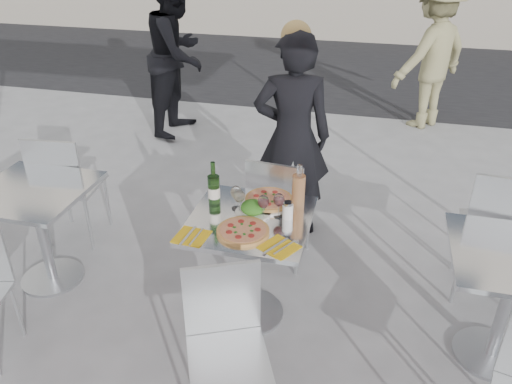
% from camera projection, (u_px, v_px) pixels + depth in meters
% --- Properties ---
extents(ground, '(80.00, 80.00, 0.00)m').
position_uv_depth(ground, '(251.00, 313.00, 3.34)').
color(ground, gray).
extents(street_asphalt, '(24.00, 5.00, 0.00)m').
position_uv_depth(street_asphalt, '(343.00, 66.00, 8.86)').
color(street_asphalt, black).
rests_on(street_asphalt, ground).
extents(main_table, '(0.72, 0.72, 0.75)m').
position_uv_depth(main_table, '(250.00, 247.00, 3.08)').
color(main_table, '#B7BABF').
rests_on(main_table, ground).
extents(side_table_left, '(0.72, 0.72, 0.75)m').
position_uv_depth(side_table_left, '(38.00, 216.00, 3.40)').
color(side_table_left, '#B7BABF').
rests_on(side_table_left, ground).
extents(side_table_right, '(0.72, 0.72, 0.75)m').
position_uv_depth(side_table_right, '(511.00, 286.00, 2.76)').
color(side_table_right, '#B7BABF').
rests_on(side_table_right, ground).
extents(chair_far, '(0.44, 0.45, 0.89)m').
position_uv_depth(chair_far, '(278.00, 204.00, 3.57)').
color(chair_far, silver).
rests_on(chair_far, ground).
extents(chair_near, '(0.52, 0.53, 0.86)m').
position_uv_depth(chair_near, '(226.00, 334.00, 2.48)').
color(chair_near, silver).
rests_on(chair_near, ground).
extents(side_chair_lfar, '(0.47, 0.48, 0.94)m').
position_uv_depth(side_chair_lfar, '(64.00, 181.00, 3.82)').
color(side_chair_lfar, silver).
rests_on(side_chair_lfar, ground).
extents(side_chair_rfar, '(0.49, 0.51, 1.00)m').
position_uv_depth(side_chair_rfar, '(501.00, 228.00, 3.18)').
color(side_chair_rfar, silver).
rests_on(side_chair_rfar, ground).
extents(woman_diner, '(0.67, 0.51, 1.66)m').
position_uv_depth(woman_diner, '(292.00, 138.00, 3.87)').
color(woman_diner, black).
rests_on(woman_diner, ground).
extents(pedestrian_a, '(0.77, 0.96, 1.87)m').
position_uv_depth(pedestrian_a, '(178.00, 54.00, 5.77)').
color(pedestrian_a, black).
rests_on(pedestrian_a, ground).
extents(pedestrian_b, '(1.25, 1.30, 1.77)m').
position_uv_depth(pedestrian_b, '(431.00, 54.00, 5.96)').
color(pedestrian_b, '#928C5E').
rests_on(pedestrian_b, ground).
extents(pizza_near, '(0.30, 0.30, 0.02)m').
position_uv_depth(pizza_near, '(243.00, 231.00, 2.84)').
color(pizza_near, tan).
rests_on(pizza_near, main_table).
extents(pizza_far, '(0.34, 0.34, 0.03)m').
position_uv_depth(pizza_far, '(269.00, 200.00, 3.14)').
color(pizza_far, white).
rests_on(pizza_far, main_table).
extents(salad_plate, '(0.22, 0.22, 0.09)m').
position_uv_depth(salad_plate, '(253.00, 209.00, 3.01)').
color(salad_plate, white).
rests_on(salad_plate, main_table).
extents(wine_bottle, '(0.07, 0.08, 0.29)m').
position_uv_depth(wine_bottle, '(214.00, 189.00, 3.07)').
color(wine_bottle, '#2B5921').
rests_on(wine_bottle, main_table).
extents(carafe, '(0.08, 0.08, 0.29)m').
position_uv_depth(carafe, '(298.00, 191.00, 3.04)').
color(carafe, tan).
rests_on(carafe, main_table).
extents(sugar_shaker, '(0.06, 0.06, 0.11)m').
position_uv_depth(sugar_shaker, '(288.00, 210.00, 2.96)').
color(sugar_shaker, white).
rests_on(sugar_shaker, main_table).
extents(wineglass_white_a, '(0.07, 0.07, 0.16)m').
position_uv_depth(wineglass_white_a, '(236.00, 193.00, 3.03)').
color(wineglass_white_a, white).
rests_on(wineglass_white_a, main_table).
extents(wineglass_white_b, '(0.07, 0.07, 0.16)m').
position_uv_depth(wineglass_white_b, '(239.00, 197.00, 2.99)').
color(wineglass_white_b, white).
rests_on(wineglass_white_b, main_table).
extents(wineglass_red_a, '(0.07, 0.07, 0.16)m').
position_uv_depth(wineglass_red_a, '(263.00, 203.00, 2.93)').
color(wineglass_red_a, white).
rests_on(wineglass_red_a, main_table).
extents(wineglass_red_b, '(0.07, 0.07, 0.16)m').
position_uv_depth(wineglass_red_b, '(279.00, 201.00, 2.95)').
color(wineglass_red_b, white).
rests_on(wineglass_red_b, main_table).
extents(napkin_left, '(0.20, 0.20, 0.01)m').
position_uv_depth(napkin_left, '(191.00, 236.00, 2.81)').
color(napkin_left, gold).
rests_on(napkin_left, main_table).
extents(napkin_right, '(0.24, 0.24, 0.01)m').
position_uv_depth(napkin_right, '(279.00, 247.00, 2.72)').
color(napkin_right, gold).
rests_on(napkin_right, main_table).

